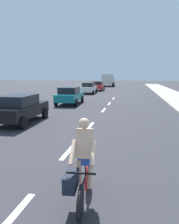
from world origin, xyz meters
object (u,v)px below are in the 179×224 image
at_px(parked_car_white, 89,88).
at_px(parked_car_red, 98,86).
at_px(parked_car_black, 21,108).
at_px(parked_car_teal, 70,95).
at_px(cyclist, 82,166).
at_px(delivery_truck, 108,80).

relative_size(parked_car_white, parked_car_red, 0.99).
xyz_separation_m(parked_car_black, parked_car_white, (-0.09, 18.66, 0.00)).
distance_m(parked_car_teal, parked_car_red, 17.00).
bearing_deg(parked_car_red, parked_car_black, -90.79).
xyz_separation_m(parked_car_teal, parked_car_white, (-0.55, 10.94, -0.00)).
bearing_deg(parked_car_white, cyclist, -79.33).
height_order(parked_car_black, delivery_truck, delivery_truck).
xyz_separation_m(parked_car_white, parked_car_red, (0.30, 6.06, 0.00)).
height_order(cyclist, delivery_truck, delivery_truck).
bearing_deg(cyclist, parked_car_white, -83.73).
relative_size(cyclist, parked_car_red, 0.44).
height_order(parked_car_black, parked_car_red, same).
xyz_separation_m(parked_car_white, delivery_truck, (0.34, 20.12, 0.67)).
bearing_deg(parked_car_red, parked_car_teal, -89.44).
relative_size(cyclist, parked_car_teal, 0.42).
bearing_deg(parked_car_black, parked_car_teal, 85.32).
xyz_separation_m(parked_car_teal, parked_car_red, (-0.26, 17.00, -0.00)).
height_order(parked_car_red, delivery_truck, delivery_truck).
distance_m(cyclist, parked_car_black, 8.32).
distance_m(cyclist, parked_car_red, 31.64).
bearing_deg(parked_car_black, parked_car_red, 88.28).
bearing_deg(delivery_truck, parked_car_red, -91.05).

